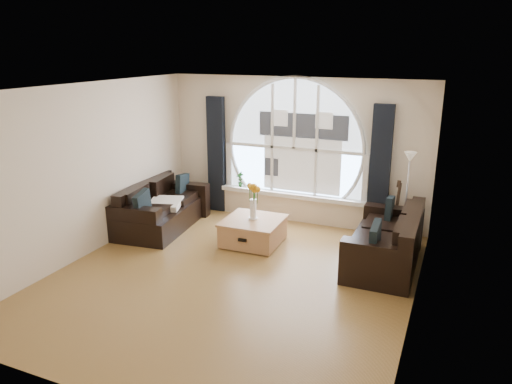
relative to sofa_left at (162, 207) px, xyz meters
name	(u,v)px	position (x,y,z in m)	size (l,w,h in m)	color
ground	(232,278)	(2.05, -1.33, -0.40)	(5.00, 5.50, 0.01)	brown
ceiling	(228,88)	(2.05, -1.33, 2.30)	(5.00, 5.50, 0.01)	silver
wall_back	(295,150)	(2.05, 1.42, 0.95)	(5.00, 0.01, 2.70)	beige
wall_front	(91,270)	(2.05, -4.08, 0.95)	(5.00, 0.01, 2.70)	beige
wall_left	(87,171)	(-0.45, -1.33, 0.95)	(0.01, 5.50, 2.70)	beige
wall_right	(421,212)	(4.55, -1.33, 0.95)	(0.01, 5.50, 2.70)	beige
attic_slope	(402,126)	(4.25, -1.33, 1.95)	(0.92, 5.50, 0.72)	silver
arched_window	(295,136)	(2.05, 1.39, 1.23)	(2.60, 0.06, 2.15)	silver
window_sill	(292,195)	(2.05, 1.32, 0.11)	(2.90, 0.22, 0.08)	white
window_frame	(294,136)	(2.05, 1.36, 1.23)	(2.76, 0.08, 2.15)	white
neighbor_house	(302,144)	(2.20, 1.38, 1.10)	(1.70, 0.02, 1.50)	silver
curtain_left	(216,155)	(0.45, 1.30, 0.75)	(0.35, 0.12, 2.30)	black
curtain_right	(380,171)	(3.65, 1.30, 0.75)	(0.35, 0.12, 2.30)	black
sofa_left	(162,207)	(0.00, 0.00, 0.00)	(0.94, 1.88, 0.84)	black
sofa_right	(385,240)	(4.00, 0.02, 0.00)	(0.96, 1.92, 0.85)	black
coffee_chest	(253,230)	(1.83, -0.02, -0.17)	(0.95, 0.95, 0.47)	#AA7447
throw_blanket	(166,203)	(0.11, -0.06, 0.10)	(0.55, 0.55, 0.10)	silver
vase_flowers	(253,197)	(1.82, 0.00, 0.42)	(0.24, 0.24, 0.70)	white
floor_lamp	(406,200)	(4.17, 0.92, 0.40)	(0.24, 0.24, 1.60)	#B2B2B2
guitar	(397,208)	(4.01, 1.22, 0.13)	(0.36, 0.24, 1.06)	brown
potted_plant	(240,179)	(0.96, 1.32, 0.30)	(0.16, 0.11, 0.30)	#1E6023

